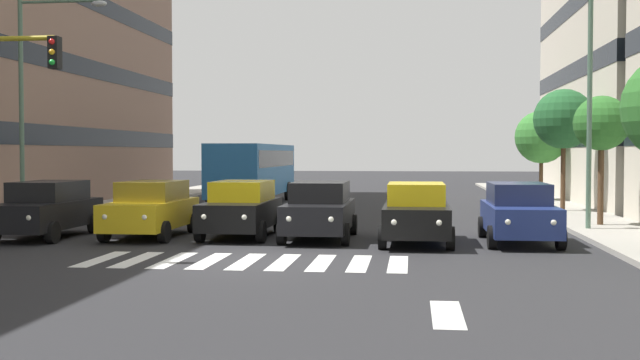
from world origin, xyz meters
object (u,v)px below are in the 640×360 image
Objects in this scene: car_5 at (47,209)px; street_tree_1 at (601,124)px; bus_behind_traffic at (254,167)px; street_tree_2 at (564,119)px; car_2 at (320,210)px; car_4 at (151,208)px; street_lamp_right at (35,86)px; car_3 at (242,208)px; street_lamp_left at (572,80)px; car_0 at (519,212)px; car_1 at (416,212)px; street_tree_3 at (541,137)px.

car_5 is 1.02× the size of street_tree_1.
bus_behind_traffic is 2.40× the size of street_tree_1.
street_tree_1 is 6.47m from street_tree_2.
car_2 and car_4 have the same top height.
street_lamp_right is at bearing 22.83° from street_tree_2.
car_5 is at bearing 8.58° from car_3.
street_lamp_left is (-13.07, 12.58, 3.06)m from bus_behind_traffic.
street_tree_1 is (-14.31, 11.19, 1.70)m from bus_behind_traffic.
street_tree_2 reaches higher than street_tree_1.
street_lamp_right is at bearing -26.86° from car_4.
street_lamp_right is 19.45m from street_tree_1.
car_0 is 1.00× the size of car_1.
car_1 is 20.15m from street_tree_3.
car_2 is at bearing -176.51° from car_5.
car_5 is 5.40m from street_lamp_right.
street_tree_2 is at bearing -138.17° from car_3.
car_3 is 15.34m from bus_behind_traffic.
street_lamp_right is at bearing -14.09° from car_2.
car_1 is 5.42m from car_3.
car_3 is 2.77m from car_4.
car_2 is 9.27m from street_lamp_left.
car_0 is at bearing 177.39° from car_2.
car_2 is (5.78, -0.26, 0.00)m from car_0.
bus_behind_traffic is 14.94m from street_tree_3.
street_tree_1 reaches higher than car_2.
car_3 is at bearing -8.68° from car_2.
street_tree_2 is at bearing 87.61° from street_tree_3.
street_tree_2 is (-11.54, -10.32, 3.11)m from car_3.
street_tree_1 is at bearing -163.57° from car_4.
car_1 is 2.94m from car_2.
street_tree_3 reaches higher than car_4.
street_lamp_left is (-2.07, -3.11, 4.03)m from car_0.
car_4 is at bearing 153.14° from street_lamp_right.
street_tree_1 is at bearing -154.98° from car_2.
car_4 is 13.96m from street_lamp_left.
car_3 is 0.96× the size of street_tree_3.
street_lamp_left is 1.69× the size of street_tree_3.
street_lamp_right is at bearing 4.95° from street_tree_1.
street_tree_3 is at bearing -95.70° from street_lamp_left.
street_tree_2 reaches higher than street_tree_3.
street_lamp_right is (16.02, -2.83, 4.01)m from car_0.
street_tree_2 is (-17.40, -11.21, 3.11)m from car_5.
car_4 is at bearing -0.27° from car_2.
bus_behind_traffic is at bearing -38.02° from street_tree_1.
street_lamp_right is 20.97m from street_tree_2.
street_lamp_right is (13.10, -3.25, 4.01)m from car_1.
street_tree_1 is (-3.32, -4.51, 2.67)m from car_0.
street_lamp_right reaches higher than car_0.
car_2 is 2.49m from car_3.
street_tree_2 is (-14.28, 4.73, 2.14)m from bus_behind_traffic.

